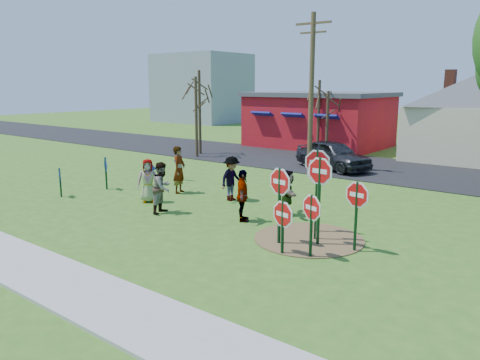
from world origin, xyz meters
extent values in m
plane|color=#35621C|center=(0.00, 0.00, 0.00)|extent=(120.00, 120.00, 0.00)
cube|color=#9E9E99|center=(0.00, -7.20, 0.04)|extent=(22.00, 1.80, 0.08)
cube|color=black|center=(0.00, 11.50, 0.02)|extent=(120.00, 7.50, 0.04)
cylinder|color=brown|center=(4.50, -1.00, 0.01)|extent=(3.20, 3.20, 0.03)
cube|color=#A61021|center=(-5.50, 18.00, 1.80)|extent=(9.00, 7.00, 3.60)
cube|color=#4C4C51|center=(-5.50, 18.00, 3.75)|extent=(9.40, 7.40, 0.30)
cube|color=navy|center=(-8.00, 14.40, 2.40)|extent=(1.60, 0.78, 0.45)
cube|color=navy|center=(-5.50, 14.40, 2.40)|extent=(1.60, 0.78, 0.45)
cube|color=navy|center=(-3.00, 14.40, 2.40)|extent=(1.60, 0.78, 0.45)
cube|color=brown|center=(3.50, 17.00, 4.60)|extent=(0.55, 0.55, 1.40)
cube|color=#8C939E|center=(-28.00, 30.00, 4.00)|extent=(10.00, 8.00, 8.00)
cube|color=black|center=(4.02, -1.87, 1.09)|extent=(0.07, 0.08, 2.18)
cylinder|color=white|center=(4.02, -1.87, 1.80)|extent=(1.03, 0.23, 1.05)
cylinder|color=red|center=(4.02, -1.87, 1.80)|extent=(0.89, 0.20, 0.90)
cube|color=white|center=(4.02, -1.87, 1.80)|extent=(0.45, 0.10, 0.13)
cube|color=black|center=(4.66, -0.93, 1.32)|extent=(0.07, 0.08, 2.64)
cylinder|color=white|center=(4.66, -0.93, 2.29)|extent=(0.93, 0.32, 0.97)
cylinder|color=red|center=(4.66, -0.93, 2.29)|extent=(0.80, 0.28, 0.84)
cube|color=white|center=(4.66, -0.93, 2.29)|extent=(0.41, 0.14, 0.12)
cylinder|color=gold|center=(4.66, -0.93, 2.29)|extent=(0.93, 0.32, 0.97)
cube|color=black|center=(4.93, -1.27, 1.25)|extent=(0.06, 0.07, 2.49)
cylinder|color=white|center=(4.93, -1.27, 2.11)|extent=(1.04, 0.10, 1.04)
cylinder|color=red|center=(4.93, -1.27, 2.11)|extent=(0.89, 0.09, 0.89)
cube|color=white|center=(4.93, -1.27, 2.11)|extent=(0.46, 0.04, 0.13)
cube|color=black|center=(5.98, -1.12, 0.96)|extent=(0.06, 0.07, 1.92)
cylinder|color=white|center=(5.98, -1.12, 1.57)|extent=(0.95, 0.16, 0.96)
cylinder|color=red|center=(5.98, -1.12, 1.57)|extent=(0.82, 0.15, 0.83)
cube|color=white|center=(5.98, -1.12, 1.57)|extent=(0.42, 0.07, 0.12)
cylinder|color=gold|center=(5.98, -1.12, 1.57)|extent=(0.95, 0.16, 0.96)
cube|color=black|center=(4.54, -2.50, 0.72)|extent=(0.06, 0.07, 1.45)
cylinder|color=white|center=(4.54, -2.50, 1.09)|extent=(0.95, 0.23, 0.97)
cylinder|color=red|center=(4.54, -2.50, 1.09)|extent=(0.82, 0.20, 0.84)
cube|color=white|center=(4.54, -2.50, 1.09)|extent=(0.42, 0.10, 0.12)
cube|color=black|center=(5.26, -2.27, 0.84)|extent=(0.07, 0.07, 1.68)
cylinder|color=white|center=(5.26, -2.27, 1.34)|extent=(0.88, 0.33, 0.93)
cylinder|color=red|center=(5.26, -2.27, 1.34)|extent=(0.76, 0.29, 0.80)
cube|color=white|center=(5.26, -2.27, 1.34)|extent=(0.39, 0.14, 0.12)
cylinder|color=gold|center=(5.26, -2.27, 1.34)|extent=(0.88, 0.32, 0.93)
cube|color=black|center=(4.37, -0.25, 1.13)|extent=(0.07, 0.08, 2.27)
cylinder|color=white|center=(4.37, -0.25, 1.88)|extent=(1.06, 0.24, 1.08)
cylinder|color=red|center=(4.37, -0.25, 1.88)|extent=(0.91, 0.21, 0.93)
cube|color=white|center=(4.37, -0.25, 1.88)|extent=(0.47, 0.10, 0.13)
cube|color=black|center=(-6.02, -2.50, 0.58)|extent=(0.08, 0.08, 1.17)
cube|color=navy|center=(-6.02, -2.50, 0.84)|extent=(0.62, 0.36, 0.70)
cube|color=black|center=(-5.72, -0.52, 0.70)|extent=(0.08, 0.09, 1.40)
cube|color=navy|center=(-5.72, -0.52, 1.05)|extent=(0.66, 0.34, 0.73)
cube|color=black|center=(-4.91, 1.24, 0.53)|extent=(0.06, 0.07, 1.06)
cube|color=navy|center=(-4.91, 1.24, 0.77)|extent=(0.57, 0.22, 0.60)
cube|color=black|center=(-4.63, 2.78, 0.61)|extent=(0.05, 0.06, 1.22)
cube|color=navy|center=(-4.63, 2.78, 0.91)|extent=(0.66, 0.04, 0.66)
imported|color=#454D97|center=(-2.58, -0.90, 0.84)|extent=(0.95, 0.96, 1.67)
imported|color=#297C74|center=(-2.75, 0.94, 0.98)|extent=(0.68, 0.83, 1.95)
imported|color=brown|center=(-1.02, -1.62, 0.90)|extent=(0.91, 1.04, 1.81)
imported|color=#323237|center=(-0.22, 1.25, 0.87)|extent=(0.67, 1.14, 1.73)
imported|color=#402855|center=(1.85, -0.74, 0.86)|extent=(0.93, 1.07, 1.73)
imported|color=#1C4A2D|center=(2.61, 0.79, 0.80)|extent=(1.28, 1.45, 1.59)
imported|color=#2F2F34|center=(-0.20, 9.75, 0.80)|extent=(4.84, 3.24, 1.53)
cylinder|color=#4C3823|center=(-1.10, 8.84, 3.98)|extent=(0.25, 0.25, 7.96)
cube|color=#4C3823|center=(-1.10, 8.84, 7.42)|extent=(1.95, 0.16, 0.11)
cube|color=#4C3823|center=(-1.10, 8.84, 6.98)|extent=(1.42, 0.13, 0.09)
cylinder|color=#382819|center=(-9.58, 9.62, 2.67)|extent=(0.18, 0.18, 5.33)
cylinder|color=#382819|center=(-3.58, 14.29, 2.36)|extent=(0.18, 0.18, 4.72)
cylinder|color=#382819|center=(-8.89, 8.56, 2.46)|extent=(0.18, 0.18, 4.91)
cylinder|color=#382819|center=(-2.58, 13.57, 2.03)|extent=(0.18, 0.18, 4.06)
camera|label=1|loc=(10.92, -12.53, 4.43)|focal=35.00mm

